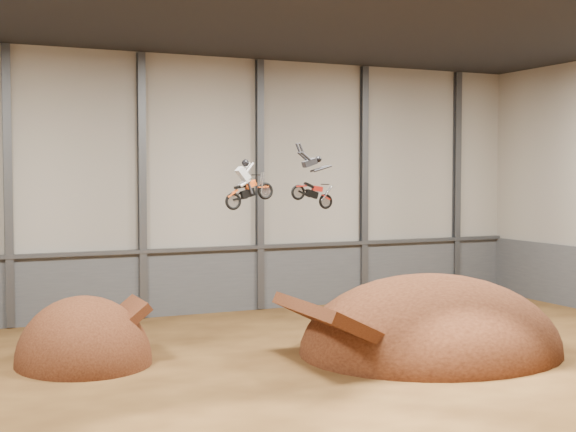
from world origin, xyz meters
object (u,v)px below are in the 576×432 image
object	(u,v)px
landing_ramp	(431,351)
fmx_rider_b	(310,177)
takeoff_ramp	(84,363)
fmx_rider_a	(251,180)

from	to	relation	value
landing_ramp	fmx_rider_b	bearing A→B (deg)	167.82
takeoff_ramp	fmx_rider_a	world-z (taller)	fmx_rider_a
takeoff_ramp	landing_ramp	xyz separation A→B (m)	(13.96, -4.00, 0.00)
fmx_rider_a	fmx_rider_b	world-z (taller)	fmx_rider_b
landing_ramp	fmx_rider_a	xyz separation A→B (m)	(-6.99, 3.19, 7.37)
fmx_rider_b	takeoff_ramp	bearing A→B (deg)	158.18
takeoff_ramp	fmx_rider_a	bearing A→B (deg)	-6.69
takeoff_ramp	fmx_rider_b	bearing A→B (deg)	-18.22
fmx_rider_a	landing_ramp	bearing A→B (deg)	-30.25
takeoff_ramp	fmx_rider_a	xyz separation A→B (m)	(6.97, -0.82, 7.37)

